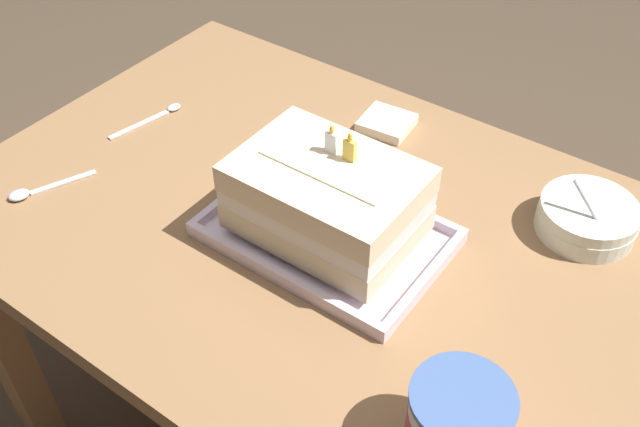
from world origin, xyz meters
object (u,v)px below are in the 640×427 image
object	(u,v)px
bowl_stack	(587,218)
napkin_pile	(387,123)
serving_spoon_by_bowls	(29,192)
foil_tray	(327,235)
serving_spoon_near_tray	(159,114)
ice_cream_tub	(458,422)
birthday_cake	(327,198)

from	to	relation	value
bowl_stack	napkin_pile	distance (m)	0.38
bowl_stack	napkin_pile	size ratio (longest dim) A/B	1.57
napkin_pile	serving_spoon_by_bowls	bearing A→B (deg)	-126.87
bowl_stack	foil_tray	bearing A→B (deg)	-141.63
foil_tray	serving_spoon_near_tray	size ratio (longest dim) A/B	2.34
foil_tray	napkin_pile	world-z (taller)	foil_tray
foil_tray	serving_spoon_by_bowls	size ratio (longest dim) A/B	2.55
ice_cream_tub	serving_spoon_by_bowls	xyz separation A→B (m)	(-0.75, -0.00, -0.05)
birthday_cake	ice_cream_tub	bearing A→B (deg)	-31.71
bowl_stack	ice_cream_tub	world-z (taller)	ice_cream_tub
foil_tray	birthday_cake	xyz separation A→B (m)	(0.00, 0.00, 0.07)
foil_tray	bowl_stack	size ratio (longest dim) A/B	2.35
birthday_cake	serving_spoon_near_tray	xyz separation A→B (m)	(-0.43, 0.08, -0.08)
foil_tray	bowl_stack	xyz separation A→B (m)	(0.30, 0.24, 0.02)
birthday_cake	serving_spoon_near_tray	size ratio (longest dim) A/B	1.74
foil_tray	serving_spoon_near_tray	xyz separation A→B (m)	(-0.43, 0.08, -0.00)
foil_tray	bowl_stack	bearing A→B (deg)	38.37
serving_spoon_near_tray	napkin_pile	world-z (taller)	napkin_pile
ice_cream_tub	bowl_stack	bearing A→B (deg)	91.10
ice_cream_tub	serving_spoon_near_tray	xyz separation A→B (m)	(-0.74, 0.27, -0.05)
bowl_stack	serving_spoon_near_tray	size ratio (longest dim) A/B	0.99
bowl_stack	serving_spoon_by_bowls	distance (m)	0.86
birthday_cake	serving_spoon_by_bowls	bearing A→B (deg)	-156.10
serving_spoon_by_bowls	ice_cream_tub	bearing A→B (deg)	0.17
ice_cream_tub	serving_spoon_near_tray	bearing A→B (deg)	159.75
serving_spoon_near_tray	serving_spoon_by_bowls	bearing A→B (deg)	-92.69
serving_spoon_near_tray	serving_spoon_by_bowls	size ratio (longest dim) A/B	1.09
serving_spoon_near_tray	napkin_pile	xyz separation A→B (m)	(0.35, 0.21, 0.01)
bowl_stack	napkin_pile	bearing A→B (deg)	172.46
bowl_stack	ice_cream_tub	bearing A→B (deg)	-88.90
ice_cream_tub	napkin_pile	xyz separation A→B (m)	(-0.39, 0.49, -0.04)
foil_tray	serving_spoon_by_bowls	bearing A→B (deg)	-156.10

